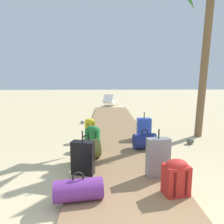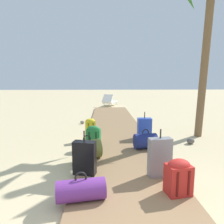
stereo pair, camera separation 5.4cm
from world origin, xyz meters
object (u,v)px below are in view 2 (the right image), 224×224
Objects in this scene: duffel_bag_navy at (145,141)px; backpack_red at (178,176)px; suitcase_black at (85,158)px; suitcase_grey at (160,157)px; backpack_green at (93,136)px; duffel_bag_olive at (87,149)px; lounge_chair at (110,101)px; duffel_bag_purple at (81,190)px; backpack_yellow at (90,128)px; suitcase_blue at (144,128)px.

backpack_red is (0.07, -1.96, 0.09)m from duffel_bag_navy.
suitcase_grey is at bearing -5.80° from suitcase_black.
backpack_green is 0.80m from duffel_bag_olive.
backpack_green is 8.40m from lounge_chair.
duffel_bag_purple is at bearing -88.54° from duffel_bag_olive.
suitcase_grey is 1.25× the size of duffel_bag_olive.
backpack_green is at bearing 120.79° from backpack_red.
lounge_chair reaches higher than duffel_bag_navy.
backpack_yellow is at bearing 91.24° from duffel_bag_purple.
duffel_bag_olive reaches higher than duffel_bag_navy.
suitcase_grey reaches higher than suitcase_black.
suitcase_blue reaches higher than backpack_red.
suitcase_blue is at bearing 88.49° from backpack_red.
backpack_red is 0.64× the size of suitcase_grey.
suitcase_black is at bearing -135.57° from duffel_bag_navy.
backpack_yellow is at bearing 91.13° from suitcase_black.
duffel_bag_navy reaches higher than duffel_bag_purple.
duffel_bag_navy is at bearing -99.41° from suitcase_blue.
backpack_red is 0.80× the size of duffel_bag_olive.
backpack_yellow is at bearing 99.44° from backpack_green.
suitcase_grey is at bearing -91.93° from duffel_bag_navy.
duffel_bag_navy is 0.87× the size of duffel_bag_olive.
backpack_yellow is 1.49m from suitcase_blue.
suitcase_black is 1.54m from backpack_red.
backpack_red is at bearing 4.34° from duffel_bag_purple.
duffel_bag_purple is 1.36m from backpack_red.
duffel_bag_olive is at bearing -88.97° from backpack_yellow.
suitcase_grey is at bearing 28.08° from duffel_bag_purple.
backpack_red is 1.96m from duffel_bag_olive.
duffel_bag_olive is 9.20m from lounge_chair.
backpack_green is 0.63× the size of suitcase_grey.
suitcase_blue is at bearing -2.58° from backpack_yellow.
lounge_chair is at bearing 93.94° from duffel_bag_navy.
duffel_bag_navy is 0.74× the size of suitcase_black.
suitcase_blue is at bearing 64.07° from duffel_bag_purple.
suitcase_black reaches higher than lounge_chair.
suitcase_blue is (1.49, -0.07, -0.01)m from backpack_yellow.
duffel_bag_purple is 0.85× the size of suitcase_grey.
duffel_bag_olive is (-1.39, 1.38, -0.08)m from backpack_red.
backpack_red is at bearing -44.87° from duffel_bag_olive.
duffel_bag_olive is (-0.04, 1.49, 0.05)m from duffel_bag_purple.
suitcase_black is 0.71m from duffel_bag_olive.
backpack_red reaches higher than duffel_bag_olive.
duffel_bag_purple is at bearing -91.39° from backpack_green.
duffel_bag_navy is 1.42m from suitcase_grey.
suitcase_grey reaches higher than duffel_bag_purple.
lounge_chair reaches higher than duffel_bag_olive.
lounge_chair is (0.71, 9.87, -0.04)m from suitcase_black.
suitcase_black reaches higher than duffel_bag_navy.
lounge_chair is (0.73, 9.17, 0.05)m from duffel_bag_olive.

